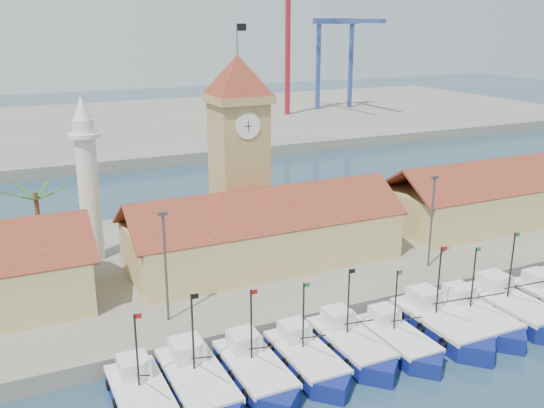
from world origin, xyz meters
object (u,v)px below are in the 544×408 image
boat_0 (143,402)px  clock_tower (239,147)px  minaret (88,179)px  boat_5 (400,342)px

boat_0 → clock_tower: clock_tower is taller
minaret → boat_0: bearing=-93.0°
boat_0 → minaret: (1.28, 24.88, 9.00)m
boat_0 → clock_tower: (16.28, 22.88, 11.24)m
clock_tower → minaret: (-15.00, 2.00, -2.23)m
boat_0 → minaret: minaret is taller
clock_tower → boat_0: bearing=-125.4°
clock_tower → minaret: clock_tower is taller
boat_5 → minaret: bearing=125.7°
boat_5 → minaret: (-18.45, 25.67, 9.04)m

